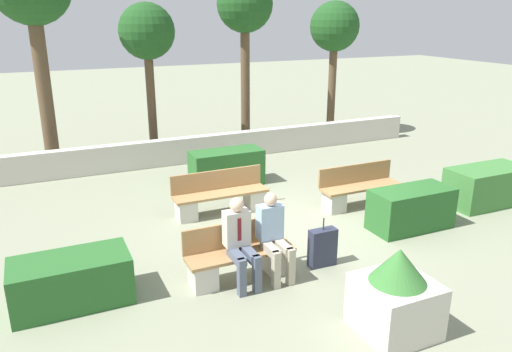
{
  "coord_description": "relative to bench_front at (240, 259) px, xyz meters",
  "views": [
    {
      "loc": [
        -4.23,
        -7.72,
        3.87
      ],
      "look_at": [
        -0.5,
        0.5,
        0.9
      ],
      "focal_mm": 35.0,
      "sensor_mm": 36.0,
      "label": 1
    }
  ],
  "objects": [
    {
      "name": "hedge_block_mid_right",
      "position": [
        3.63,
        0.4,
        0.07
      ],
      "size": [
        1.56,
        0.72,
        0.77
      ],
      "color": "#286028",
      "rests_on": "ground_plane"
    },
    {
      "name": "tree_center_left",
      "position": [
        0.54,
        7.78,
        2.97
      ],
      "size": [
        1.53,
        1.53,
        4.15
      ],
      "color": "brown",
      "rests_on": "ground_plane"
    },
    {
      "name": "ground_plane",
      "position": [
        1.65,
        1.45,
        -0.32
      ],
      "size": [
        60.0,
        60.0,
        0.0
      ],
      "primitive_type": "plane",
      "color": "gray"
    },
    {
      "name": "person_seated_man",
      "position": [
        -0.05,
        -0.14,
        0.41
      ],
      "size": [
        0.38,
        0.64,
        1.33
      ],
      "color": "#515B70",
      "rests_on": "ground_plane"
    },
    {
      "name": "bench_front",
      "position": [
        0.0,
        0.0,
        0.0
      ],
      "size": [
        1.67,
        0.48,
        0.85
      ],
      "color": "#A37A4C",
      "rests_on": "ground_plane"
    },
    {
      "name": "hedge_block_near_right",
      "position": [
        1.39,
        4.13,
        0.1
      ],
      "size": [
        1.68,
        0.71,
        0.83
      ],
      "color": "#286028",
      "rests_on": "ground_plane"
    },
    {
      "name": "person_seated_woman",
      "position": [
        0.49,
        -0.14,
        0.4
      ],
      "size": [
        0.38,
        0.64,
        1.32
      ],
      "color": "#B2A893",
      "rests_on": "ground_plane"
    },
    {
      "name": "suitcase",
      "position": [
        1.36,
        -0.17,
        -0.01
      ],
      "size": [
        0.45,
        0.19,
        0.82
      ],
      "color": "#282D42",
      "rests_on": "ground_plane"
    },
    {
      "name": "tree_center_right",
      "position": [
        3.56,
        8.03,
        3.66
      ],
      "size": [
        1.67,
        1.67,
        4.94
      ],
      "color": "brown",
      "rests_on": "ground_plane"
    },
    {
      "name": "tree_rightmost",
      "position": [
        6.37,
        7.49,
        3.04
      ],
      "size": [
        1.54,
        1.54,
        4.23
      ],
      "color": "brown",
      "rests_on": "ground_plane"
    },
    {
      "name": "perimeter_wall",
      "position": [
        1.65,
        6.3,
        0.03
      ],
      "size": [
        13.01,
        0.3,
        0.69
      ],
      "color": "beige",
      "rests_on": "ground_plane"
    },
    {
      "name": "bench_right_side",
      "position": [
        0.65,
        2.56,
        0.01
      ],
      "size": [
        1.93,
        0.48,
        0.85
      ],
      "rotation": [
        0.0,
        0.0,
        -0.19
      ],
      "color": "#A37A4C",
      "rests_on": "ground_plane"
    },
    {
      "name": "hedge_block_near_left",
      "position": [
        5.93,
        0.72,
        0.08
      ],
      "size": [
        1.73,
        0.84,
        0.8
      ],
      "color": "#3D7A38",
      "rests_on": "ground_plane"
    },
    {
      "name": "bench_left_side",
      "position": [
        3.45,
        1.74,
        0.01
      ],
      "size": [
        1.78,
        0.49,
        0.85
      ],
      "rotation": [
        0.0,
        0.0,
        -0.16
      ],
      "color": "#A37A4C",
      "rests_on": "ground_plane"
    },
    {
      "name": "hedge_block_mid_left",
      "position": [
        -2.38,
        0.33,
        0.02
      ],
      "size": [
        1.59,
        0.81,
        0.68
      ],
      "color": "#286028",
      "rests_on": "ground_plane"
    },
    {
      "name": "planter_corner_left",
      "position": [
        1.26,
        -2.04,
        0.2
      ],
      "size": [
        0.9,
        0.9,
        1.15
      ],
      "color": "beige",
      "rests_on": "ground_plane"
    }
  ]
}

